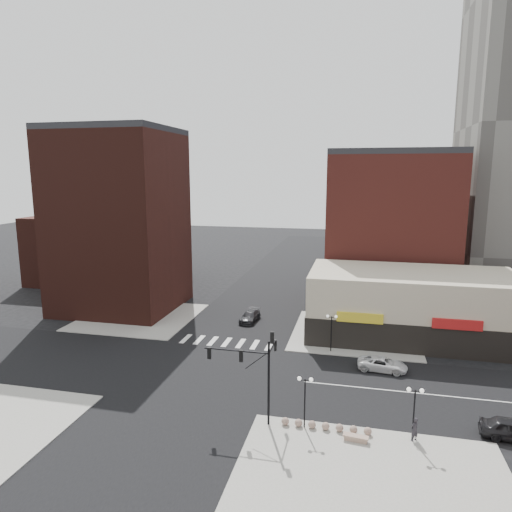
% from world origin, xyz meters
% --- Properties ---
extents(ground, '(240.00, 240.00, 0.00)m').
position_xyz_m(ground, '(0.00, 0.00, 0.00)').
color(ground, black).
rests_on(ground, ground).
extents(road_ew, '(200.00, 14.00, 0.02)m').
position_xyz_m(road_ew, '(0.00, 0.00, 0.01)').
color(road_ew, black).
rests_on(road_ew, ground).
extents(road_ns, '(14.00, 200.00, 0.02)m').
position_xyz_m(road_ns, '(0.00, 0.00, 0.01)').
color(road_ns, black).
rests_on(road_ns, ground).
extents(sidewalk_nw, '(15.00, 15.00, 0.12)m').
position_xyz_m(sidewalk_nw, '(-14.50, 14.50, 0.06)').
color(sidewalk_nw, gray).
rests_on(sidewalk_nw, ground).
extents(sidewalk_ne, '(15.00, 15.00, 0.12)m').
position_xyz_m(sidewalk_ne, '(14.50, 14.50, 0.06)').
color(sidewalk_ne, gray).
rests_on(sidewalk_ne, ground).
extents(sidewalk_se, '(18.00, 14.00, 0.12)m').
position_xyz_m(sidewalk_se, '(16.00, -14.00, 0.06)').
color(sidewalk_se, gray).
rests_on(sidewalk_se, ground).
extents(building_nw, '(16.00, 15.00, 25.00)m').
position_xyz_m(building_nw, '(-19.00, 18.50, 12.50)').
color(building_nw, '#391712').
rests_on(building_nw, ground).
extents(building_nw_low, '(20.00, 18.00, 12.00)m').
position_xyz_m(building_nw_low, '(-32.00, 34.00, 6.00)').
color(building_nw_low, '#391712').
rests_on(building_nw_low, ground).
extents(building_ne_midrise, '(18.00, 15.00, 22.00)m').
position_xyz_m(building_ne_midrise, '(19.00, 29.50, 11.00)').
color(building_ne_midrise, maroon).
rests_on(building_ne_midrise, ground).
extents(building_ne_row, '(24.20, 12.20, 8.00)m').
position_xyz_m(building_ne_row, '(21.00, 15.00, 3.30)').
color(building_ne_row, '#BAB194').
rests_on(building_ne_row, ground).
extents(traffic_signal, '(5.59, 3.09, 7.77)m').
position_xyz_m(traffic_signal, '(7.24, -7.83, 4.96)').
color(traffic_signal, black).
rests_on(traffic_signal, ground).
extents(street_lamp_se_a, '(1.22, 0.32, 4.16)m').
position_xyz_m(street_lamp_se_a, '(11.00, -8.00, 3.29)').
color(street_lamp_se_a, black).
rests_on(street_lamp_se_a, sidewalk_se).
extents(street_lamp_se_b, '(1.22, 0.32, 4.16)m').
position_xyz_m(street_lamp_se_b, '(19.00, -8.00, 3.29)').
color(street_lamp_se_b, black).
rests_on(street_lamp_se_b, sidewalk_se).
extents(street_lamp_ne, '(1.22, 0.32, 4.16)m').
position_xyz_m(street_lamp_ne, '(12.00, 8.00, 3.29)').
color(street_lamp_ne, black).
rests_on(street_lamp_ne, sidewalk_ne).
extents(bollard_row, '(6.89, 0.59, 0.59)m').
position_xyz_m(bollard_row, '(12.65, -8.00, 0.42)').
color(bollard_row, gray).
rests_on(bollard_row, sidewalk_se).
extents(white_suv, '(5.05, 2.65, 1.36)m').
position_xyz_m(white_suv, '(17.37, 4.30, 0.68)').
color(white_suv, silver).
rests_on(white_suv, ground).
extents(dark_sedan_north, '(2.25, 4.94, 1.40)m').
position_xyz_m(dark_sedan_north, '(0.75, 16.30, 0.70)').
color(dark_sedan_north, black).
rests_on(dark_sedan_north, ground).
extents(pedestrian, '(0.78, 0.78, 1.83)m').
position_xyz_m(pedestrian, '(19.12, -8.00, 1.03)').
color(pedestrian, '#28262B').
rests_on(pedestrian, sidewalk_se).
extents(stone_bench, '(1.91, 0.78, 0.43)m').
position_xyz_m(stone_bench, '(14.93, -9.00, 0.35)').
color(stone_bench, '#A2836F').
rests_on(stone_bench, sidewalk_se).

